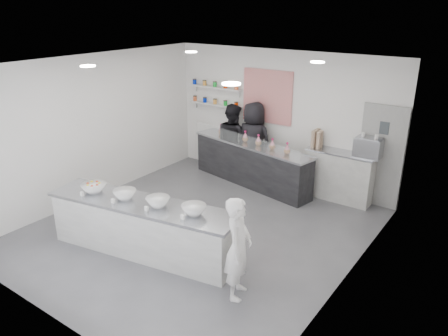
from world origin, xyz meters
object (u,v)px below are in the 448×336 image
Objects in this scene: espresso_machine at (368,148)px; woman_prep at (238,248)px; staff_left at (233,140)px; espresso_ledge at (339,176)px; prep_counter at (143,227)px; staff_right at (253,142)px; back_bar at (251,164)px.

woman_prep is at bearing -96.47° from espresso_machine.
espresso_ledge is at bearing -160.01° from staff_left.
prep_counter is 2.34× the size of espresso_ledge.
prep_counter is at bearing -121.37° from espresso_machine.
staff_right is (0.58, 0.00, 0.06)m from staff_left.
espresso_machine is (2.37, 3.89, 0.80)m from prep_counter.
prep_counter is 3.53m from back_bar.
staff_left reaches higher than woman_prep.
staff_left is at bearing 170.81° from back_bar.
woman_prep is 4.39m from staff_right.
espresso_ledge is 2.65m from staff_left.
espresso_machine is 0.29× the size of staff_left.
staff_right is at bearing 83.33° from prep_counter.
back_bar is at bearing -171.69° from espresso_machine.
espresso_machine is (2.48, 0.36, 0.77)m from back_bar.
espresso_machine is 3.99m from woman_prep.
prep_counter is at bearing 67.92° from woman_prep.
woman_prep reaches higher than espresso_ledge.
back_bar is at bearing 81.84° from prep_counter.
back_bar is 1.69× the size of staff_right.
staff_right reaches higher than espresso_ledge.
espresso_ledge is 0.94× the size of woman_prep.
woman_prep is at bearing 117.26° from staff_right.
staff_right is at bearing 8.65° from woman_prep.
prep_counter is 3.81m from staff_right.
back_bar is 1.80× the size of staff_left.
espresso_machine is at bearing -160.43° from staff_left.
espresso_ledge is 0.76× the size of staff_right.
espresso_ledge reaches higher than back_bar.
staff_left is (-0.80, 3.77, 0.42)m from prep_counter.
staff_right reaches higher than prep_counter.
staff_right is at bearing -162.46° from staff_left.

